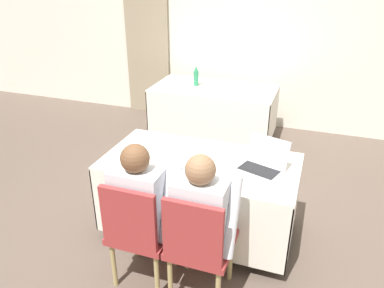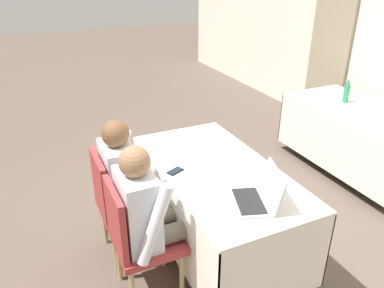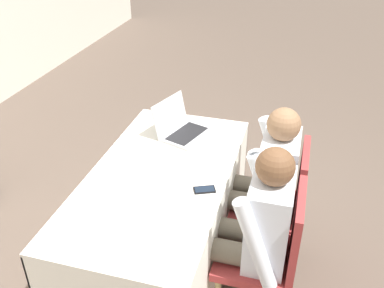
% 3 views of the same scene
% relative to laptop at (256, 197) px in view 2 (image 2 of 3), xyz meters
% --- Properties ---
extents(ground_plane, '(24.00, 24.00, 0.00)m').
position_rel_laptop_xyz_m(ground_plane, '(-0.51, -0.01, -0.79)').
color(ground_plane, brown).
extents(curtain_panel, '(0.71, 0.04, 2.65)m').
position_rel_laptop_xyz_m(curtain_panel, '(-2.28, 2.70, 0.54)').
color(curtain_panel, gray).
rests_on(curtain_panel, ground_plane).
extents(conference_table_near, '(1.63, 0.84, 0.74)m').
position_rel_laptop_xyz_m(conference_table_near, '(-0.51, -0.01, -0.22)').
color(conference_table_near, white).
rests_on(conference_table_near, ground_plane).
extents(conference_table_far, '(1.63, 0.84, 0.74)m').
position_rel_laptop_xyz_m(conference_table_far, '(-0.98, 2.01, -0.22)').
color(conference_table_far, white).
rests_on(conference_table_far, ground_plane).
extents(laptop, '(0.42, 0.39, 0.25)m').
position_rel_laptop_xyz_m(laptop, '(0.00, 0.00, 0.00)').
color(laptop, '#B7B7BC').
rests_on(laptop, conference_table_near).
extents(cell_phone, '(0.11, 0.14, 0.01)m').
position_rel_laptop_xyz_m(cell_phone, '(-0.60, -0.32, -0.04)').
color(cell_phone, black).
rests_on(cell_phone, conference_table_near).
extents(paper_beside_laptop, '(0.29, 0.34, 0.00)m').
position_rel_laptop_xyz_m(paper_beside_laptop, '(0.01, -0.06, -0.05)').
color(paper_beside_laptop, white).
rests_on(paper_beside_laptop, conference_table_near).
extents(water_bottle, '(0.07, 0.07, 0.28)m').
position_rel_laptop_xyz_m(water_bottle, '(-1.24, 2.02, 0.08)').
color(water_bottle, '#288456').
rests_on(water_bottle, conference_table_far).
extents(chair_near_left, '(0.44, 0.44, 0.91)m').
position_rel_laptop_xyz_m(chair_near_left, '(-0.74, -0.74, -0.28)').
color(chair_near_left, tan).
rests_on(chair_near_left, ground_plane).
extents(chair_near_right, '(0.44, 0.44, 0.91)m').
position_rel_laptop_xyz_m(chair_near_right, '(-0.28, -0.74, -0.28)').
color(chair_near_right, tan).
rests_on(chair_near_right, ground_plane).
extents(person_checkered_shirt, '(0.50, 0.52, 1.17)m').
position_rel_laptop_xyz_m(person_checkered_shirt, '(-0.74, -0.63, -0.12)').
color(person_checkered_shirt, '#665B4C').
rests_on(person_checkered_shirt, ground_plane).
extents(person_white_shirt, '(0.50, 0.52, 1.17)m').
position_rel_laptop_xyz_m(person_white_shirt, '(-0.28, -0.63, -0.12)').
color(person_white_shirt, '#665B4C').
rests_on(person_white_shirt, ground_plane).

